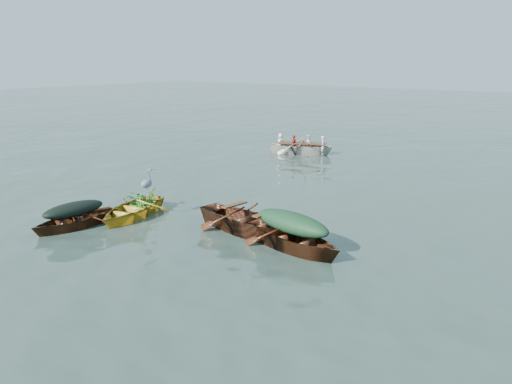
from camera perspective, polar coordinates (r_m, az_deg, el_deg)
ground at (r=13.15m, az=-7.05°, el=-5.62°), size 140.00×140.00×0.00m
yellow_dinghy at (r=15.43m, az=-13.97°, el=-2.83°), size 2.28×3.64×0.93m
dark_covered_boat at (r=15.00m, az=-19.94°, el=-3.83°), size 1.51×3.36×0.79m
green_tarp_boat at (r=12.56m, az=4.05°, el=-6.55°), size 4.31×2.01×0.95m
open_wooden_boat at (r=13.58m, az=-0.74°, el=-4.83°), size 4.95×2.07×1.15m
rowed_boat at (r=25.04m, az=5.18°, el=4.33°), size 4.60×2.81×1.06m
dark_tarp_cover at (r=14.83m, az=-20.15°, el=-1.65°), size 0.83×1.85×0.40m
green_tarp_cover at (r=12.31m, az=4.12°, el=-3.36°), size 2.37×1.11×0.52m
thwart_benches at (r=13.39m, az=-0.75°, el=-2.44°), size 2.49×1.19×0.04m
heron at (r=14.91m, az=-12.36°, el=0.34°), size 0.37×0.46×0.92m
dinghy_weeds at (r=15.64m, az=-12.91°, el=0.38°), size 0.91×1.05×0.60m
rowers at (r=24.89m, az=5.23°, el=6.38°), size 3.31×2.21×0.76m
oars at (r=24.94m, az=5.21°, el=5.59°), size 1.48×2.64×0.06m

